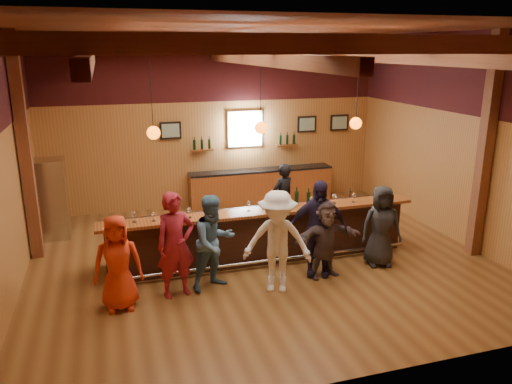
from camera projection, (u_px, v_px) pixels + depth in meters
room at (260, 100)px, 9.34m from camera, size 9.04×9.00×4.52m
bar_counter at (259, 233)px, 10.18m from camera, size 6.30×1.07×1.11m
back_bar_cabinet at (261, 186)px, 13.80m from camera, size 4.00×0.52×0.95m
window at (245, 129)px, 13.46m from camera, size 0.95×0.09×0.95m
framed_pictures at (275, 126)px, 13.68m from camera, size 5.35×0.05×0.45m
wine_shelves at (246, 145)px, 13.52m from camera, size 3.00×0.18×0.30m
pendant_lights at (261, 127)px, 9.42m from camera, size 4.24×0.24×1.37m
stainless_fridge at (51, 199)px, 11.17m from camera, size 0.70×0.70×1.80m
customer_orange at (118, 263)px, 8.07m from camera, size 0.80×0.54×1.61m
customer_redvest at (176, 245)px, 8.47m from camera, size 0.76×0.58×1.86m
customer_denim at (214, 242)px, 8.77m from camera, size 1.02×0.92×1.73m
customer_white at (277, 242)px, 8.65m from camera, size 1.36×1.09×1.84m
customer_navy at (318, 228)px, 9.26m from camera, size 1.17×0.77×1.85m
customer_brown at (325, 239)px, 9.25m from camera, size 1.43×0.62×1.49m
customer_dark at (381, 226)px, 9.73m from camera, size 0.88×0.67×1.62m
bartender at (283, 199)px, 11.41m from camera, size 0.71×0.61×1.66m
ice_bucket at (271, 202)px, 9.83m from camera, size 0.23×0.23×0.25m
bottle_a at (297, 198)px, 10.00m from camera, size 0.08×0.08×0.37m
bottle_b at (308, 198)px, 10.04m from camera, size 0.07×0.07×0.34m
glass_a at (134, 215)px, 9.02m from camera, size 0.09×0.09×0.20m
glass_b at (153, 215)px, 9.08m from camera, size 0.08×0.08×0.17m
glass_c at (189, 210)px, 9.25m from camera, size 0.09×0.09×0.20m
glass_d at (217, 210)px, 9.32m from camera, size 0.08×0.08×0.17m
glass_e at (249, 204)px, 9.65m from camera, size 0.09×0.09×0.20m
glass_f at (312, 200)px, 9.92m from camera, size 0.09×0.09×0.20m
glass_g at (334, 197)px, 10.11m from camera, size 0.09×0.09×0.20m
glass_h at (354, 196)px, 10.18m from camera, size 0.09×0.09×0.19m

